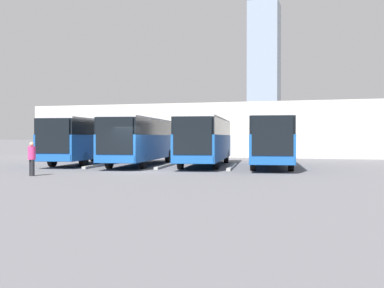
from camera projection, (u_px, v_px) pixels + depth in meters
ground_plane at (137, 172)px, 26.76m from camera, size 600.00×600.00×0.00m
bus_0 at (271, 139)px, 31.00m from camera, size 4.23×12.31×3.18m
curb_divider_0 at (232, 167)px, 29.97m from camera, size 1.15×5.99×0.15m
bus_1 at (206, 139)px, 32.23m from camera, size 4.23×12.31×3.18m
curb_divider_1 at (166, 166)px, 31.20m from camera, size 1.15×5.99×0.15m
bus_2 at (142, 139)px, 32.83m from camera, size 4.23×12.31×3.18m
curb_divider_2 at (101, 165)px, 31.80m from camera, size 1.15×5.99×0.15m
bus_3 at (89, 139)px, 34.63m from camera, size 4.23×12.31×3.18m
pedestrian at (32, 158)px, 23.80m from camera, size 0.52×0.52×1.68m
station_building at (233, 130)px, 50.45m from camera, size 41.67×12.65×5.26m
office_tower at (264, 71)px, 254.08m from camera, size 15.71×15.71×75.07m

